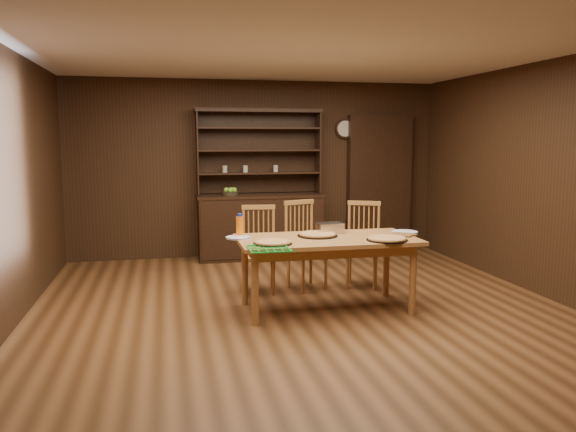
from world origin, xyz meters
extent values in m
plane|color=brown|center=(0.00, 0.00, 0.00)|extent=(6.00, 6.00, 0.00)
plane|color=silver|center=(0.00, 0.00, 2.60)|extent=(6.00, 6.00, 0.00)
plane|color=#351E10|center=(0.00, 3.00, 1.30)|extent=(5.50, 0.00, 5.50)
plane|color=#351E10|center=(0.00, -3.00, 1.30)|extent=(5.50, 0.00, 5.50)
plane|color=#351E10|center=(-2.75, 0.00, 1.30)|extent=(0.00, 6.00, 6.00)
plane|color=#351E10|center=(2.75, 0.00, 1.30)|extent=(0.00, 6.00, 6.00)
cube|color=black|center=(0.00, 2.74, 0.45)|extent=(1.80, 0.50, 0.90)
cube|color=black|center=(0.00, 2.74, 0.92)|extent=(1.84, 0.52, 0.04)
cube|color=black|center=(0.00, 2.97, 1.55)|extent=(1.80, 0.02, 1.20)
cube|color=black|center=(-0.89, 2.82, 1.55)|extent=(0.02, 0.32, 1.20)
cube|color=black|center=(0.89, 2.82, 1.55)|extent=(0.02, 0.32, 1.20)
cube|color=black|center=(0.00, 2.82, 2.15)|extent=(1.84, 0.34, 0.05)
cylinder|color=#A7A18D|center=(-0.50, 2.82, 1.31)|extent=(0.07, 0.07, 0.10)
cylinder|color=#A7A18D|center=(-0.20, 2.82, 1.31)|extent=(0.07, 0.07, 0.10)
cube|color=black|center=(1.90, 2.90, 1.05)|extent=(1.00, 0.18, 2.10)
cylinder|color=black|center=(1.35, 2.96, 1.90)|extent=(0.30, 0.04, 0.30)
cylinder|color=beige|center=(1.35, 2.94, 1.90)|extent=(0.24, 0.01, 0.24)
cube|color=#A67939|center=(0.24, 0.10, 0.73)|extent=(1.81, 0.90, 0.04)
cylinder|color=#A67939|center=(-0.55, -0.25, 0.35)|extent=(0.07, 0.07, 0.71)
cylinder|color=#A67939|center=(-0.55, 0.44, 0.35)|extent=(0.07, 0.07, 0.71)
cylinder|color=#A67939|center=(1.04, -0.25, 0.35)|extent=(0.07, 0.07, 0.71)
cylinder|color=#A67939|center=(1.04, 0.44, 0.35)|extent=(0.07, 0.07, 0.71)
cube|color=#A66F39|center=(-0.32, 0.88, 0.41)|extent=(0.45, 0.43, 0.04)
cylinder|color=#A66F39|center=(-0.49, 0.76, 0.20)|extent=(0.03, 0.03, 0.39)
cylinder|color=#A66F39|center=(-0.46, 1.05, 0.20)|extent=(0.03, 0.03, 0.39)
cylinder|color=#A66F39|center=(-0.19, 0.72, 0.20)|extent=(0.03, 0.03, 0.39)
cylinder|color=#A66F39|center=(-0.15, 1.01, 0.20)|extent=(0.03, 0.03, 0.39)
cube|color=#A66F39|center=(-0.30, 1.05, 0.96)|extent=(0.39, 0.08, 0.05)
cube|color=#A66F39|center=(0.25, 0.91, 0.43)|extent=(0.54, 0.53, 0.04)
cylinder|color=#A66F39|center=(0.15, 0.71, 0.21)|extent=(0.04, 0.04, 0.41)
cylinder|color=#A66F39|center=(0.04, 1.00, 0.21)|extent=(0.04, 0.04, 0.41)
cylinder|color=#A66F39|center=(0.45, 0.83, 0.21)|extent=(0.04, 0.04, 0.41)
cylinder|color=#A66F39|center=(0.34, 1.11, 0.21)|extent=(0.04, 0.04, 0.41)
cube|color=#A66F39|center=(0.19, 1.07, 1.01)|extent=(0.39, 0.18, 0.05)
cube|color=#A66F39|center=(0.91, 0.87, 0.42)|extent=(0.54, 0.53, 0.04)
cylinder|color=#A66F39|center=(0.71, 0.80, 0.20)|extent=(0.04, 0.04, 0.40)
cylinder|color=#A66F39|center=(0.83, 1.07, 0.20)|extent=(0.04, 0.04, 0.40)
cylinder|color=#A66F39|center=(0.99, 0.67, 0.20)|extent=(0.04, 0.04, 0.40)
cylinder|color=#A66F39|center=(1.11, 0.94, 0.20)|extent=(0.04, 0.04, 0.40)
cube|color=#A66F39|center=(0.98, 1.03, 0.98)|extent=(0.37, 0.19, 0.05)
cylinder|color=black|center=(-0.36, -0.13, 0.76)|extent=(0.37, 0.37, 0.01)
cylinder|color=tan|center=(-0.36, -0.13, 0.77)|extent=(0.34, 0.34, 0.02)
torus|color=#B77F41|center=(-0.36, -0.13, 0.77)|extent=(0.35, 0.35, 0.03)
cylinder|color=black|center=(0.78, -0.18, 0.76)|extent=(0.41, 0.41, 0.01)
cylinder|color=tan|center=(0.78, -0.18, 0.77)|extent=(0.38, 0.38, 0.02)
torus|color=#B77F41|center=(0.78, -0.18, 0.77)|extent=(0.38, 0.38, 0.03)
cylinder|color=black|center=(0.17, 0.20, 0.76)|extent=(0.42, 0.42, 0.01)
cylinder|color=tan|center=(0.17, 0.20, 0.77)|extent=(0.37, 0.37, 0.02)
torus|color=#B77F41|center=(0.17, 0.20, 0.77)|extent=(0.38, 0.38, 0.03)
cylinder|color=white|center=(-0.64, 0.26, 0.76)|extent=(0.25, 0.25, 0.01)
torus|color=#333F9B|center=(-0.64, 0.26, 0.76)|extent=(0.25, 0.25, 0.01)
cylinder|color=white|center=(1.14, 0.21, 0.76)|extent=(0.29, 0.29, 0.01)
torus|color=#333F9B|center=(1.14, 0.21, 0.76)|extent=(0.29, 0.29, 0.01)
cube|color=white|center=(0.36, 0.38, 0.80)|extent=(0.28, 0.21, 0.11)
cylinder|color=orange|center=(-0.61, 0.36, 0.85)|extent=(0.08, 0.08, 0.21)
cylinder|color=#1427A3|center=(-0.61, 0.36, 0.97)|extent=(0.04, 0.04, 0.03)
cube|color=#A71319|center=(1.07, 0.06, 0.76)|extent=(0.24, 0.24, 0.01)
cube|color=#A71319|center=(1.04, 0.06, 0.76)|extent=(0.31, 0.31, 0.02)
cylinder|color=black|center=(-0.45, 2.69, 0.97)|extent=(0.25, 0.25, 0.06)
sphere|color=#89BD32|center=(-0.50, 2.69, 1.02)|extent=(0.08, 0.08, 0.08)
sphere|color=#89BD32|center=(-0.42, 2.72, 1.02)|extent=(0.08, 0.08, 0.08)
sphere|color=#89BD32|center=(-0.45, 2.64, 1.02)|extent=(0.08, 0.08, 0.08)
sphere|color=#89BD32|center=(-0.39, 2.67, 1.02)|extent=(0.08, 0.08, 0.08)
camera|label=1|loc=(-1.34, -5.30, 1.75)|focal=35.00mm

